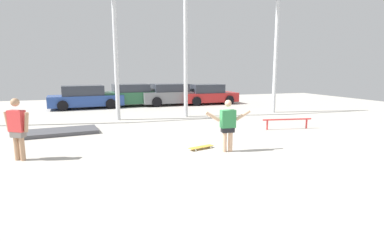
# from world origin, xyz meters

# --- Properties ---
(ground_plane) EXTENTS (36.00, 36.00, 0.00)m
(ground_plane) POSITION_xyz_m (0.00, 0.00, 0.00)
(ground_plane) COLOR #B2ADA3
(skateboarder) EXTENTS (1.39, 0.23, 1.50)m
(skateboarder) POSITION_xyz_m (0.90, -0.39, 0.82)
(skateboarder) COLOR #DBAD89
(skateboarder) RESTS_ON ground_plane
(skateboard) EXTENTS (0.84, 0.44, 0.08)m
(skateboard) POSITION_xyz_m (0.27, 0.09, 0.06)
(skateboard) COLOR gold
(skateboard) RESTS_ON ground_plane
(manual_pad) EXTENTS (2.80, 1.65, 0.14)m
(manual_pad) POSITION_xyz_m (-3.99, 3.80, 0.07)
(manual_pad) COLOR #47474C
(manual_pad) RESTS_ON ground_plane
(grind_rail) EXTENTS (2.03, 0.37, 0.42)m
(grind_rail) POSITION_xyz_m (4.58, 1.94, 0.33)
(grind_rail) COLOR red
(grind_rail) RESTS_ON ground_plane
(canopy_support_left) EXTENTS (5.32, 0.20, 6.24)m
(canopy_support_left) POSITION_xyz_m (-4.23, 6.34, 3.75)
(canopy_support_left) COLOR silver
(canopy_support_left) RESTS_ON ground_plane
(canopy_support_right) EXTENTS (5.32, 0.20, 6.24)m
(canopy_support_right) POSITION_xyz_m (4.23, 6.34, 3.75)
(canopy_support_right) COLOR silver
(canopy_support_right) RESTS_ON ground_plane
(parked_car_blue) EXTENTS (4.51, 2.30, 1.41)m
(parked_car_blue) POSITION_xyz_m (-3.27, 11.52, 0.67)
(parked_car_blue) COLOR #284793
(parked_car_blue) RESTS_ON ground_plane
(parked_car_green) EXTENTS (4.22, 2.14, 1.44)m
(parked_car_green) POSITION_xyz_m (-0.31, 11.90, 0.70)
(parked_car_green) COLOR #28603D
(parked_car_green) RESTS_ON ground_plane
(parked_car_grey) EXTENTS (4.27, 2.15, 1.43)m
(parked_car_grey) POSITION_xyz_m (2.27, 11.71, 0.69)
(parked_car_grey) COLOR slate
(parked_car_grey) RESTS_ON ground_plane
(parked_car_red) EXTENTS (3.96, 2.10, 1.37)m
(parked_car_red) POSITION_xyz_m (4.81, 11.48, 0.66)
(parked_car_red) COLOR red
(parked_car_red) RESTS_ON ground_plane
(bystander) EXTENTS (0.68, 0.46, 1.63)m
(bystander) POSITION_xyz_m (-4.61, 0.50, 0.89)
(bystander) COLOR tan
(bystander) RESTS_ON ground_plane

